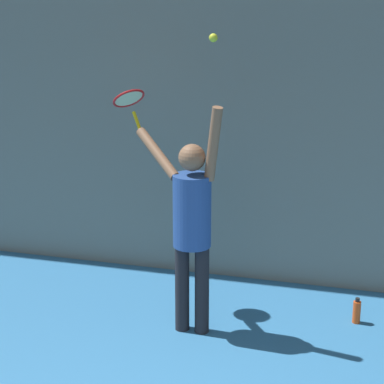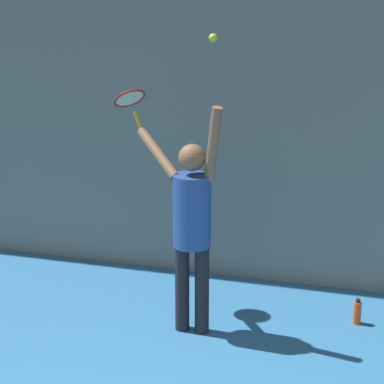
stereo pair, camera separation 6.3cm
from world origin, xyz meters
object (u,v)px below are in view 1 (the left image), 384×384
(tennis_racket, at_px, (129,100))
(water_bottle, at_px, (357,312))
(tennis_ball, at_px, (213,38))
(tennis_player, at_px, (191,218))

(tennis_racket, xyz_separation_m, water_bottle, (2.19, 0.07, -1.90))
(tennis_racket, xyz_separation_m, tennis_ball, (0.94, -0.56, 0.62))
(tennis_ball, bearing_deg, water_bottle, 26.99)
(tennis_player, xyz_separation_m, water_bottle, (1.45, 0.56, -0.97))
(tennis_player, height_order, tennis_racket, tennis_racket)
(tennis_player, xyz_separation_m, tennis_ball, (0.20, -0.08, 1.56))
(tennis_racket, bearing_deg, tennis_ball, -31.03)
(tennis_player, relative_size, tennis_racket, 5.18)
(tennis_racket, relative_size, water_bottle, 1.61)
(tennis_racket, relative_size, tennis_ball, 5.83)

